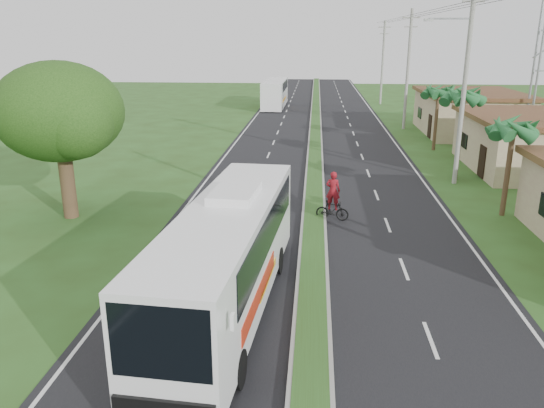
{
  "coord_description": "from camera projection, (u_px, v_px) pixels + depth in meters",
  "views": [
    {
      "loc": [
        -0.05,
        -14.0,
        8.54
      ],
      "look_at": [
        -1.78,
        7.23,
        1.8
      ],
      "focal_mm": 35.0,
      "sensor_mm": 36.0,
      "label": 1
    }
  ],
  "objects": [
    {
      "name": "palm_verge_b",
      "position": [
        514.0,
        129.0,
        25.24
      ],
      "size": [
        2.4,
        2.4,
        5.05
      ],
      "color": "#473321",
      "rests_on": "ground"
    },
    {
      "name": "ground",
      "position": [
        312.0,
        335.0,
        15.88
      ],
      "size": [
        180.0,
        180.0,
        0.0
      ],
      "primitive_type": "plane",
      "color": "#2D491B",
      "rests_on": "ground"
    },
    {
      "name": "utility_pole_d",
      "position": [
        383.0,
        62.0,
        68.7
      ],
      "size": [
        1.6,
        0.28,
        10.5
      ],
      "color": "gray",
      "rests_on": "ground"
    },
    {
      "name": "coach_bus_main",
      "position": [
        228.0,
        251.0,
        16.66
      ],
      "size": [
        3.36,
        11.98,
        3.82
      ],
      "rotation": [
        0.0,
        0.0,
        -0.08
      ],
      "color": "white",
      "rests_on": "ground"
    },
    {
      "name": "palm_verge_c",
      "position": [
        464.0,
        96.0,
        31.71
      ],
      "size": [
        2.4,
        2.4,
        5.85
      ],
      "color": "#473321",
      "rests_on": "ground"
    },
    {
      "name": "utility_pole_c",
      "position": [
        408.0,
        69.0,
        49.62
      ],
      "size": [
        1.6,
        0.28,
        11.0
      ],
      "color": "gray",
      "rests_on": "ground"
    },
    {
      "name": "median_strip",
      "position": [
        315.0,
        171.0,
        34.85
      ],
      "size": [
        1.2,
        160.0,
        0.18
      ],
      "color": "gray",
      "rests_on": "ground"
    },
    {
      "name": "lane_edge_left",
      "position": [
        214.0,
        170.0,
        35.4
      ],
      "size": [
        0.12,
        160.0,
        0.01
      ],
      "primitive_type": "cube",
      "color": "silver",
      "rests_on": "ground"
    },
    {
      "name": "lane_edge_right",
      "position": [
        418.0,
        175.0,
        34.36
      ],
      "size": [
        0.12,
        160.0,
        0.01
      ],
      "primitive_type": "cube",
      "color": "silver",
      "rests_on": "ground"
    },
    {
      "name": "motorcyclist",
      "position": [
        333.0,
        202.0,
        25.53
      ],
      "size": [
        1.67,
        0.81,
        2.44
      ],
      "rotation": [
        0.0,
        0.0,
        -0.23
      ],
      "color": "black",
      "rests_on": "ground"
    },
    {
      "name": "utility_pole_b",
      "position": [
        465.0,
        78.0,
        30.44
      ],
      "size": [
        3.2,
        0.28,
        12.0
      ],
      "color": "gray",
      "rests_on": "ground"
    },
    {
      "name": "road_asphalt",
      "position": [
        315.0,
        172.0,
        34.88
      ],
      "size": [
        14.0,
        160.0,
        0.02
      ],
      "primitive_type": "cube",
      "color": "black",
      "rests_on": "ground"
    },
    {
      "name": "shade_tree",
      "position": [
        57.0,
        115.0,
        24.82
      ],
      "size": [
        6.3,
        6.0,
        7.54
      ],
      "color": "#473321",
      "rests_on": "ground"
    },
    {
      "name": "shop_far",
      "position": [
        469.0,
        112.0,
        48.42
      ],
      "size": [
        8.6,
        11.6,
        3.82
      ],
      "color": "tan",
      "rests_on": "ground"
    },
    {
      "name": "coach_bus_far",
      "position": [
        275.0,
        92.0,
        66.72
      ],
      "size": [
        2.62,
        11.47,
        3.33
      ],
      "rotation": [
        0.0,
        0.0,
        -0.01
      ],
      "color": "white",
      "rests_on": "ground"
    },
    {
      "name": "shop_mid",
      "position": [
        527.0,
        142.0,
        35.14
      ],
      "size": [
        7.6,
        10.6,
        3.67
      ],
      "color": "tan",
      "rests_on": "ground"
    },
    {
      "name": "palm_verge_d",
      "position": [
        439.0,
        91.0,
        40.39
      ],
      "size": [
        2.4,
        2.4,
        5.25
      ],
      "color": "#473321",
      "rests_on": "ground"
    }
  ]
}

